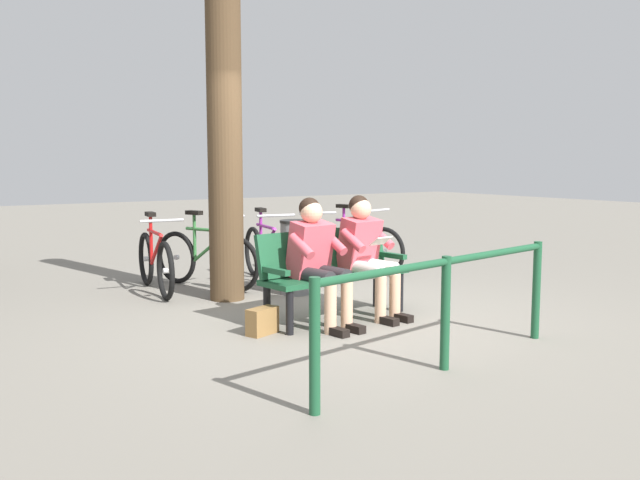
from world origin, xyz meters
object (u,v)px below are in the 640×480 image
object	(u,v)px
handbag	(262,321)
bicycle_silver	(155,262)
person_reading	(366,250)
bench	(331,267)
bicycle_orange	(206,258)
tree_trunk	(225,127)
bicycle_purple	(310,249)
litter_bin	(295,257)
bicycle_black	(266,254)
bicycle_red	(354,246)
person_companion	(317,256)

from	to	relation	value
handbag	bicycle_silver	xyz separation A→B (m)	(0.12, -2.41, 0.24)
person_reading	bicycle_silver	distance (m)	2.71
bench	bicycle_orange	world-z (taller)	bicycle_orange
tree_trunk	bench	bearing A→B (deg)	108.68
bicycle_silver	bicycle_purple	bearing A→B (deg)	95.85
person_reading	litter_bin	distance (m)	1.35
bench	bicycle_silver	bearing A→B (deg)	-73.17
bicycle_black	bicycle_silver	distance (m)	1.43
bench	handbag	xyz separation A→B (m)	(0.88, 0.20, -0.39)
bicycle_purple	bicycle_black	xyz separation A→B (m)	(0.71, 0.04, 0.00)
person_reading	tree_trunk	distance (m)	2.11
bicycle_purple	person_reading	bearing A→B (deg)	-0.36
bicycle_black	bicycle_orange	bearing A→B (deg)	-82.81
bench	tree_trunk	world-z (taller)	tree_trunk
bicycle_purple	litter_bin	bearing A→B (deg)	-21.70
bicycle_red	bicycle_orange	xyz separation A→B (m)	(2.21, -0.04, 0.00)
bicycle_black	handbag	bearing A→B (deg)	-19.43
person_companion	tree_trunk	world-z (taller)	tree_trunk
person_reading	bicycle_red	bearing A→B (deg)	-131.04
person_reading	bicycle_red	xyz separation A→B (m)	(-1.50, -2.25, -0.31)
bicycle_red	person_companion	bearing A→B (deg)	-58.81
bench	tree_trunk	xyz separation A→B (m)	(0.47, -1.38, 1.40)
bicycle_purple	bicycle_red	bearing A→B (deg)	105.49
bench	person_reading	bearing A→B (deg)	152.62
bicycle_orange	tree_trunk	bearing A→B (deg)	-28.97
person_reading	bicycle_silver	xyz separation A→B (m)	(1.33, -2.34, -0.31)
bicycle_black	bicycle_orange	size ratio (longest dim) A/B	1.06
person_companion	bicycle_black	world-z (taller)	person_companion
person_reading	bicycle_orange	distance (m)	2.41
handbag	tree_trunk	bearing A→B (deg)	-104.62
tree_trunk	bicycle_red	distance (m)	2.87
person_reading	handbag	distance (m)	1.33
bicycle_purple	bicycle_black	world-z (taller)	same
person_companion	handbag	bearing A→B (deg)	-8.23
bicycle_orange	litter_bin	bearing A→B (deg)	13.86
person_companion	bicycle_orange	world-z (taller)	person_companion
bicycle_silver	bicycle_black	bearing A→B (deg)	93.44
bicycle_purple	bicycle_silver	size ratio (longest dim) A/B	0.96
bench	bicycle_silver	world-z (taller)	bicycle_silver
person_reading	bicycle_black	size ratio (longest dim) A/B	0.72
person_reading	person_companion	xyz separation A→B (m)	(0.63, 0.08, -0.00)
person_companion	bicycle_red	distance (m)	3.17
litter_bin	bicycle_red	world-z (taller)	bicycle_red
tree_trunk	bicycle_purple	world-z (taller)	tree_trunk
bench	bicycle_red	bearing A→B (deg)	-138.15
bench	litter_bin	world-z (taller)	bench
bicycle_orange	bicycle_silver	distance (m)	0.62
bicycle_silver	bench	bearing A→B (deg)	31.38
handbag	bicycle_purple	distance (m)	3.11
person_reading	bench	bearing A→B (deg)	-27.38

